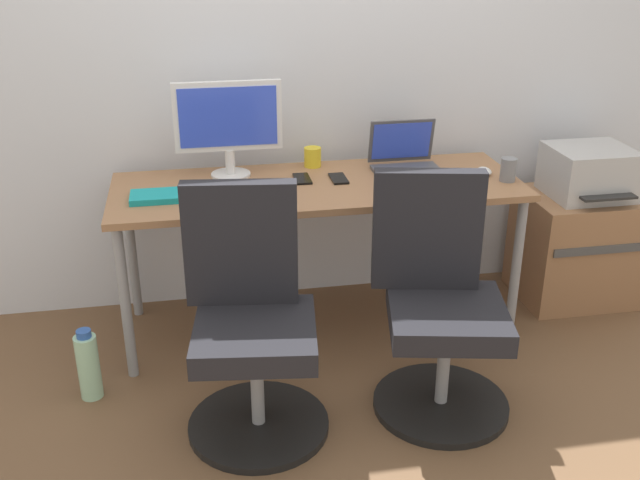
{
  "coord_description": "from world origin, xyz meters",
  "views": [
    {
      "loc": [
        -0.55,
        -3.05,
        1.8
      ],
      "look_at": [
        0.0,
        -0.05,
        0.47
      ],
      "focal_mm": 41.38,
      "sensor_mm": 36.0,
      "label": 1
    }
  ],
  "objects_px": {
    "desktop_monitor": "(228,122)",
    "coffee_mug": "(313,157)",
    "office_chair_left": "(251,324)",
    "office_chair_right": "(439,307)",
    "side_cabinet": "(577,246)",
    "water_bottle_on_floor": "(88,365)",
    "printer": "(589,172)",
    "open_laptop": "(405,159)"
  },
  "relations": [
    {
      "from": "office_chair_left",
      "to": "open_laptop",
      "type": "relative_size",
      "value": 3.03
    },
    {
      "from": "office_chair_right",
      "to": "side_cabinet",
      "type": "xyz_separation_m",
      "value": [
        1.0,
        0.74,
        -0.15
      ]
    },
    {
      "from": "printer",
      "to": "desktop_monitor",
      "type": "height_order",
      "value": "desktop_monitor"
    },
    {
      "from": "office_chair_left",
      "to": "printer",
      "type": "height_order",
      "value": "office_chair_left"
    },
    {
      "from": "office_chair_right",
      "to": "water_bottle_on_floor",
      "type": "relative_size",
      "value": 3.03
    },
    {
      "from": "office_chair_left",
      "to": "desktop_monitor",
      "type": "xyz_separation_m",
      "value": [
        0.0,
        0.85,
        0.55
      ]
    },
    {
      "from": "desktop_monitor",
      "to": "open_laptop",
      "type": "distance_m",
      "value": 0.83
    },
    {
      "from": "printer",
      "to": "coffee_mug",
      "type": "bearing_deg",
      "value": 172.15
    },
    {
      "from": "printer",
      "to": "desktop_monitor",
      "type": "bearing_deg",
      "value": 176.19
    },
    {
      "from": "office_chair_right",
      "to": "desktop_monitor",
      "type": "distance_m",
      "value": 1.24
    },
    {
      "from": "desktop_monitor",
      "to": "open_laptop",
      "type": "xyz_separation_m",
      "value": [
        0.81,
        -0.07,
        -0.19
      ]
    },
    {
      "from": "printer",
      "to": "water_bottle_on_floor",
      "type": "height_order",
      "value": "printer"
    },
    {
      "from": "water_bottle_on_floor",
      "to": "desktop_monitor",
      "type": "relative_size",
      "value": 0.65
    },
    {
      "from": "coffee_mug",
      "to": "desktop_monitor",
      "type": "bearing_deg",
      "value": -170.07
    },
    {
      "from": "side_cabinet",
      "to": "printer",
      "type": "xyz_separation_m",
      "value": [
        0.0,
        -0.0,
        0.4
      ]
    },
    {
      "from": "office_chair_left",
      "to": "office_chair_right",
      "type": "height_order",
      "value": "same"
    },
    {
      "from": "desktop_monitor",
      "to": "coffee_mug",
      "type": "xyz_separation_m",
      "value": [
        0.39,
        0.07,
        -0.2
      ]
    },
    {
      "from": "printer",
      "to": "water_bottle_on_floor",
      "type": "xyz_separation_m",
      "value": [
        -2.37,
        -0.47,
        -0.52
      ]
    },
    {
      "from": "open_laptop",
      "to": "coffee_mug",
      "type": "bearing_deg",
      "value": 161.85
    },
    {
      "from": "desktop_monitor",
      "to": "coffee_mug",
      "type": "height_order",
      "value": "desktop_monitor"
    },
    {
      "from": "office_chair_left",
      "to": "desktop_monitor",
      "type": "height_order",
      "value": "desktop_monitor"
    },
    {
      "from": "open_laptop",
      "to": "office_chair_right",
      "type": "bearing_deg",
      "value": -95.92
    },
    {
      "from": "water_bottle_on_floor",
      "to": "coffee_mug",
      "type": "relative_size",
      "value": 3.37
    },
    {
      "from": "printer",
      "to": "open_laptop",
      "type": "xyz_separation_m",
      "value": [
        -0.92,
        0.05,
        0.1
      ]
    },
    {
      "from": "office_chair_left",
      "to": "office_chair_right",
      "type": "relative_size",
      "value": 1.0
    },
    {
      "from": "desktop_monitor",
      "to": "water_bottle_on_floor",
      "type": "bearing_deg",
      "value": -137.92
    },
    {
      "from": "side_cabinet",
      "to": "coffee_mug",
      "type": "xyz_separation_m",
      "value": [
        -1.33,
        0.18,
        0.49
      ]
    },
    {
      "from": "printer",
      "to": "coffee_mug",
      "type": "xyz_separation_m",
      "value": [
        -1.33,
        0.18,
        0.09
      ]
    },
    {
      "from": "office_chair_left",
      "to": "water_bottle_on_floor",
      "type": "relative_size",
      "value": 3.03
    },
    {
      "from": "office_chair_left",
      "to": "water_bottle_on_floor",
      "type": "height_order",
      "value": "office_chair_left"
    },
    {
      "from": "printer",
      "to": "office_chair_left",
      "type": "bearing_deg",
      "value": -156.92
    },
    {
      "from": "office_chair_right",
      "to": "side_cabinet",
      "type": "relative_size",
      "value": 1.66
    },
    {
      "from": "side_cabinet",
      "to": "water_bottle_on_floor",
      "type": "distance_m",
      "value": 2.42
    },
    {
      "from": "office_chair_left",
      "to": "side_cabinet",
      "type": "relative_size",
      "value": 1.66
    },
    {
      "from": "desktop_monitor",
      "to": "open_laptop",
      "type": "height_order",
      "value": "desktop_monitor"
    },
    {
      "from": "desktop_monitor",
      "to": "side_cabinet",
      "type": "bearing_deg",
      "value": -3.78
    },
    {
      "from": "office_chair_right",
      "to": "coffee_mug",
      "type": "xyz_separation_m",
      "value": [
        -0.33,
        0.92,
        0.34
      ]
    },
    {
      "from": "office_chair_left",
      "to": "desktop_monitor",
      "type": "bearing_deg",
      "value": 89.89
    },
    {
      "from": "desktop_monitor",
      "to": "office_chair_left",
      "type": "bearing_deg",
      "value": -90.11
    },
    {
      "from": "water_bottle_on_floor",
      "to": "coffee_mug",
      "type": "distance_m",
      "value": 1.37
    },
    {
      "from": "water_bottle_on_floor",
      "to": "printer",
      "type": "bearing_deg",
      "value": 11.15
    },
    {
      "from": "office_chair_right",
      "to": "open_laptop",
      "type": "distance_m",
      "value": 0.86
    }
  ]
}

